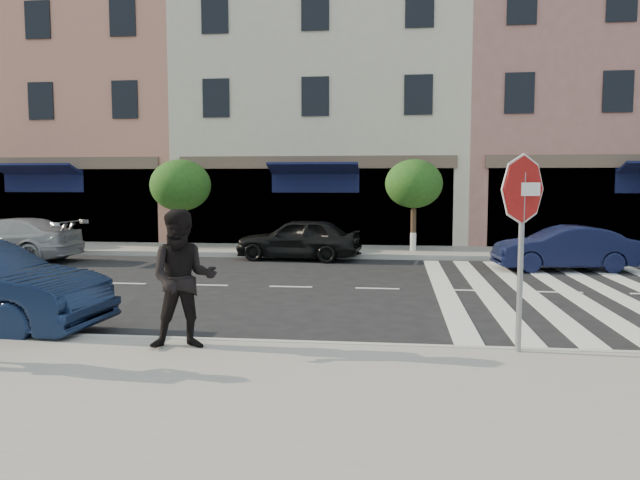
% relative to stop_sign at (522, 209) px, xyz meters
% --- Properties ---
extents(ground, '(120.00, 120.00, 0.00)m').
position_rel_stop_sign_xyz_m(ground, '(-4.04, 1.67, -2.06)').
color(ground, black).
rests_on(ground, ground).
extents(sidewalk_near, '(60.00, 4.50, 0.15)m').
position_rel_stop_sign_xyz_m(sidewalk_near, '(-4.04, -2.08, -1.99)').
color(sidewalk_near, gray).
rests_on(sidewalk_near, ground).
extents(sidewalk_far, '(60.00, 3.00, 0.15)m').
position_rel_stop_sign_xyz_m(sidewalk_far, '(-4.04, 12.67, -1.99)').
color(sidewalk_far, gray).
rests_on(sidewalk_far, ground).
extents(building_west_mid, '(10.00, 9.00, 14.00)m').
position_rel_stop_sign_xyz_m(building_west_mid, '(-15.04, 18.67, 4.94)').
color(building_west_mid, tan).
rests_on(building_west_mid, ground).
extents(building_centre, '(11.00, 9.00, 11.00)m').
position_rel_stop_sign_xyz_m(building_centre, '(-4.54, 18.67, 3.44)').
color(building_centre, beige).
rests_on(building_centre, ground).
extents(building_east_mid, '(13.00, 9.00, 13.00)m').
position_rel_stop_sign_xyz_m(building_east_mid, '(7.46, 18.67, 4.44)').
color(building_east_mid, tan).
rests_on(building_east_mid, ground).
extents(street_tree_wb, '(2.10, 2.10, 3.06)m').
position_rel_stop_sign_xyz_m(street_tree_wb, '(-9.04, 12.47, 0.25)').
color(street_tree_wb, '#473323').
rests_on(street_tree_wb, sidewalk_far).
extents(street_tree_c, '(1.90, 1.90, 3.04)m').
position_rel_stop_sign_xyz_m(street_tree_c, '(-1.04, 12.47, 0.29)').
color(street_tree_c, '#473323').
rests_on(street_tree_c, sidewalk_far).
extents(stop_sign, '(0.87, 0.39, 2.64)m').
position_rel_stop_sign_xyz_m(stop_sign, '(0.00, 0.00, 0.00)').
color(stop_sign, gray).
rests_on(stop_sign, sidewalk_near).
extents(walker, '(1.09, 0.94, 1.91)m').
position_rel_stop_sign_xyz_m(walker, '(-4.52, -0.33, -0.96)').
color(walker, black).
rests_on(walker, sidewalk_near).
extents(car_far_left, '(4.67, 2.07, 1.33)m').
position_rel_stop_sign_xyz_m(car_far_left, '(-13.48, 9.32, -1.40)').
color(car_far_left, gray).
rests_on(car_far_left, ground).
extents(car_far_mid, '(4.00, 1.90, 1.32)m').
position_rel_stop_sign_xyz_m(car_far_mid, '(-4.65, 10.77, -1.40)').
color(car_far_mid, black).
rests_on(car_far_mid, ground).
extents(car_far_right, '(3.83, 1.62, 1.23)m').
position_rel_stop_sign_xyz_m(car_far_right, '(2.97, 9.27, -1.45)').
color(car_far_right, black).
rests_on(car_far_right, ground).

